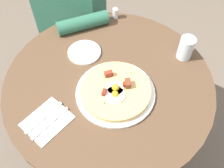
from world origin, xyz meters
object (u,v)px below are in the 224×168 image
Objects in this scene: pizza_plate at (115,93)px; salt_shaker at (115,13)px; person_seated at (73,26)px; knife at (44,118)px; breakfast_pizza at (116,90)px; bread_plate at (84,52)px; water_glass at (186,48)px; fork at (50,123)px; dining_table at (109,101)px.

pizza_plate is 0.48m from salt_shaker.
knife is (0.22, -0.75, 0.22)m from person_seated.
breakfast_pizza is 0.30m from knife.
knife is (-0.23, -0.20, -0.02)m from breakfast_pizza.
bread_plate is at bearing 139.89° from pizza_plate.
water_glass reaches higher than knife.
water_glass is at bearing 50.88° from breakfast_pizza.
pizza_plate reaches higher than bread_plate.
fork is (0.25, -0.76, 0.22)m from person_seated.
person_seated reaches higher than bread_plate.
person_seated is 0.40m from salt_shaker.
pizza_plate is (0.45, -0.55, 0.22)m from person_seated.
breakfast_pizza is 1.88× the size of bread_plate.
knife is at bearing -139.59° from pizza_plate.
pizza_plate is 0.02m from breakfast_pizza.
person_seated is 6.31× the size of fork.
fork is (-0.15, -0.27, 0.18)m from dining_table.
bread_plate is at bearing -164.85° from water_glass.
bread_plate is 0.86× the size of fork.
pizza_plate reaches higher than fork.
pizza_plate is 3.03× the size of water_glass.
breakfast_pizza is at bearing -50.84° from person_seated.
water_glass is 1.96× the size of salt_shaker.
salt_shaker reaches higher than bread_plate.
bread_plate is (-0.21, 0.17, -0.02)m from breakfast_pizza.
breakfast_pizza is 5.25× the size of salt_shaker.
salt_shaker is at bearing 107.23° from pizza_plate.
water_glass reaches higher than pizza_plate.
dining_table is 0.35m from fork.
water_glass is 0.42m from salt_shaker.
breakfast_pizza is at bearing -49.47° from dining_table.
dining_table is 0.46m from salt_shaker.
person_seated reaches higher than salt_shaker.
person_seated is 0.74m from pizza_plate.
dining_table is 16.41× the size of salt_shaker.
pizza_plate is 0.30m from knife.
dining_table is at bearing 130.53° from breakfast_pizza.
bread_plate is at bearing 139.91° from breakfast_pizza.
person_seated is 20.46× the size of salt_shaker.
dining_table is 3.13× the size of breakfast_pizza.
salt_shaker is at bearing 103.24° from dining_table.
pizza_plate is 2.13× the size of bread_plate.
breakfast_pizza is at bearing -19.62° from fork.
person_seated is 3.44× the size of pizza_plate.
salt_shaker is (-0.14, 0.46, 0.02)m from pizza_plate.
water_glass is (0.69, -0.26, 0.27)m from person_seated.
knife is (-0.02, -0.37, 0.00)m from bread_plate.
bread_plate is 1.42× the size of water_glass.
water_glass is (0.47, 0.49, 0.05)m from knife.
water_glass is (0.24, 0.29, 0.03)m from breakfast_pizza.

